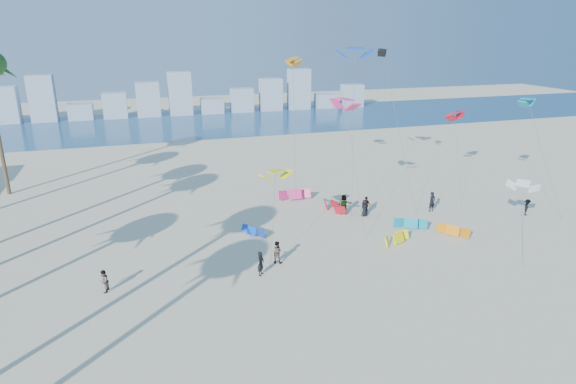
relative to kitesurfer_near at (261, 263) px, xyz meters
name	(u,v)px	position (x,y,z in m)	size (l,w,h in m)	color
ocean	(179,124)	(0.18, 59.88, -0.87)	(220.00, 220.00, 0.00)	navy
kitesurfer_near	(261,263)	(0.00, 0.00, 0.00)	(0.64, 0.42, 1.75)	black
kitesurfer_mid	(277,252)	(1.55, 1.46, -0.03)	(0.82, 0.64, 1.69)	gray
kitesurfers_far	(369,212)	(11.54, 6.75, -0.03)	(37.18, 9.28, 1.88)	black
grounded_kites	(351,216)	(10.10, 7.21, -0.41)	(17.99, 14.34, 1.08)	blue
flying_kites	(389,93)	(14.39, 9.56, 9.93)	(27.41, 21.21, 15.10)	#FFEE0D
distant_skyline	(167,100)	(-1.01, 69.88, 2.21)	(85.00, 3.00, 8.40)	#9EADBF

